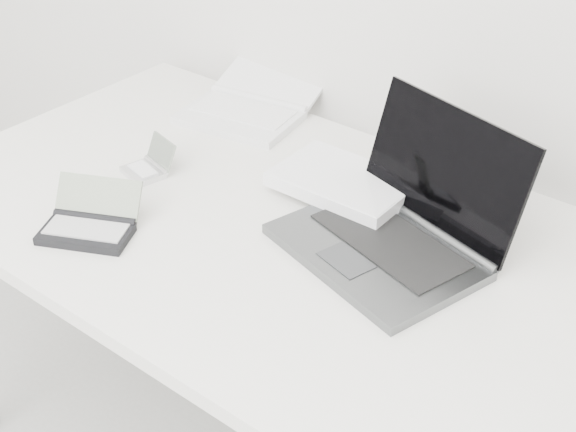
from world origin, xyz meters
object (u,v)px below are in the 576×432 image
Objects in this scene: netbook_open_white at (250,105)px; palmtop_charcoal at (89,224)px; laptop_large at (377,211)px; desk at (314,261)px.

palmtop_charcoal reaches higher than netbook_open_white.
desk is at bearing -106.91° from laptop_large.
desk is 0.41m from palmtop_charcoal.
desk is 0.54m from netbook_open_white.
laptop_large is at bearing 13.94° from palmtop_charcoal.
palmtop_charcoal is at bearing -145.07° from desk.
desk is at bearing 8.87° from palmtop_charcoal.
palmtop_charcoal is at bearing -90.33° from netbook_open_white.
palmtop_charcoal is (-0.40, -0.33, -0.02)m from laptop_large.
netbook_open_white is 1.82× the size of palmtop_charcoal.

